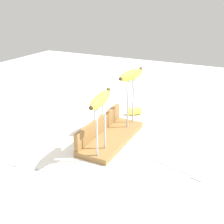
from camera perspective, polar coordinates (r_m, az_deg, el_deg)
ground_plane at (r=1.12m, az=-0.00°, el=-5.75°), size 3.00×3.00×0.00m
wooden_board at (r=1.12m, az=-0.00°, el=-5.26°), size 0.35×0.13×0.02m
board_backstop at (r=1.12m, az=-2.57°, el=-2.67°), size 0.34×0.02×0.07m
fork_stand_left at (r=0.96m, az=-2.27°, el=-2.58°), size 0.08×0.01×0.17m
fork_stand_right at (r=1.16m, az=3.78°, el=2.70°), size 0.08×0.01×0.20m
banana_raised_left at (r=0.92m, az=-2.36°, el=2.49°), size 0.17×0.05×0.04m
banana_raised_right at (r=1.13m, az=3.90°, el=7.48°), size 0.16×0.06×0.04m
fork_fallen_near at (r=0.96m, az=14.40°, el=-11.68°), size 0.06×0.18×0.01m
fork_fallen_far at (r=1.00m, az=-17.35°, el=-10.35°), size 0.03×0.16×0.01m
banana_chunk_near at (r=1.36m, az=4.65°, el=0.20°), size 0.07×0.07×0.04m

